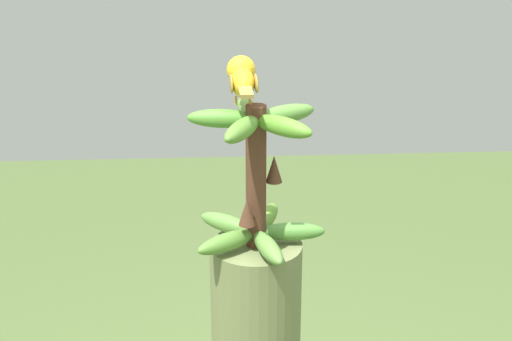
% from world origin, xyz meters
% --- Properties ---
extents(banana_bunch, '(0.30, 0.30, 0.32)m').
position_xyz_m(banana_bunch, '(-0.00, -0.00, 1.43)').
color(banana_bunch, '#4C2D1E').
rests_on(banana_bunch, banana_tree).
extents(perched_bird, '(0.22, 0.06, 0.09)m').
position_xyz_m(perched_bird, '(0.03, 0.03, 1.64)').
color(perched_bird, '#C68933').
rests_on(perched_bird, banana_bunch).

